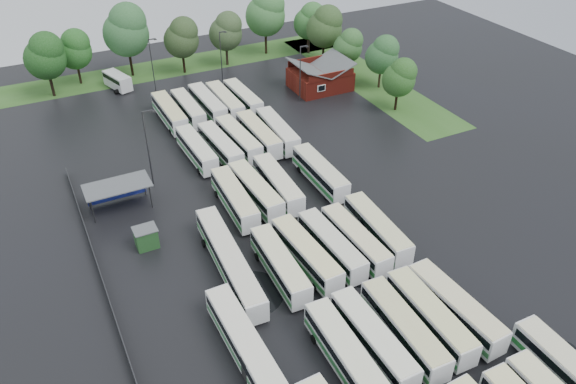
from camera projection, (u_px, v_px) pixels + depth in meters
name	position (u px, v px, depth m)	size (l,w,h in m)	color
ground	(320.00, 269.00, 62.76)	(160.00, 160.00, 0.00)	black
brick_building	(320.00, 79.00, 102.06)	(10.07, 8.60, 5.39)	maroon
wash_shed	(117.00, 187.00, 70.92)	(8.20, 4.20, 3.58)	#2D2D30
utility_hut	(146.00, 237.00, 65.30)	(2.70, 2.20, 2.62)	#1D471D
grass_strip_north	(169.00, 68.00, 111.20)	(80.00, 10.00, 0.01)	#2F591E
grass_strip_east	(365.00, 78.00, 106.84)	(10.00, 50.00, 0.01)	#2F591E
west_fence	(103.00, 283.00, 60.10)	(0.10, 50.00, 1.20)	#2D2D30
bus_r1c0	(346.00, 354.00, 50.74)	(2.90, 11.97, 3.31)	silver
bus_r1c1	(373.00, 339.00, 52.26)	(2.49, 11.61, 3.23)	silver
bus_r1c2	(404.00, 328.00, 53.28)	(2.95, 11.89, 3.28)	silver
bus_r1c3	(430.00, 316.00, 54.58)	(2.82, 11.81, 3.27)	silver
bus_r1c4	(455.00, 307.00, 55.57)	(3.05, 11.94, 3.30)	silver
bus_r2c0	(280.00, 265.00, 60.73)	(2.90, 11.59, 3.20)	silver
bus_r2c1	(306.00, 254.00, 62.18)	(3.08, 11.88, 3.28)	silver
bus_r2c2	(331.00, 245.00, 63.47)	(2.77, 11.43, 3.16)	silver
bus_r2c3	(355.00, 240.00, 64.31)	(2.67, 11.44, 3.17)	silver
bus_r2c4	(377.00, 229.00, 65.92)	(3.00, 11.77, 3.25)	silver
bus_r3c0	(235.00, 198.00, 70.95)	(2.98, 11.89, 3.28)	silver
bus_r3c1	(256.00, 190.00, 72.47)	(2.95, 11.81, 3.26)	silver
bus_r3c2	(278.00, 184.00, 73.66)	(3.04, 11.94, 3.30)	silver
bus_r3c4	(320.00, 173.00, 75.95)	(2.65, 11.90, 3.30)	silver
bus_r4c0	(197.00, 150.00, 81.18)	(2.73, 11.46, 3.17)	silver
bus_r4c1	(220.00, 146.00, 82.08)	(3.02, 11.62, 3.20)	silver
bus_r4c2	(239.00, 139.00, 83.63)	(3.00, 11.82, 3.26)	silver
bus_r4c3	(258.00, 135.00, 84.75)	(2.55, 11.85, 3.30)	silver
bus_r4c4	(277.00, 131.00, 85.70)	(3.07, 11.97, 3.30)	silver
bus_r5c0	(170.00, 113.00, 90.77)	(2.66, 11.91, 3.31)	silver
bus_r5c1	(188.00, 109.00, 92.23)	(2.48, 11.34, 3.15)	silver
bus_r5c2	(208.00, 104.00, 93.59)	(2.77, 11.94, 3.31)	silver
bus_r5c3	(225.00, 101.00, 94.29)	(2.58, 11.82, 3.29)	silver
bus_r5c4	(243.00, 98.00, 95.59)	(2.71, 11.47, 3.18)	silver
artic_bus_west_b	(229.00, 261.00, 61.24)	(3.33, 17.49, 3.23)	silver
artic_bus_west_c	(252.00, 358.00, 50.46)	(2.64, 17.38, 3.22)	silver
minibus	(117.00, 80.00, 102.13)	(4.14, 6.85, 2.81)	silver
tree_north_0	(45.00, 55.00, 96.09)	(7.07, 7.07, 11.72)	black
tree_north_1	(75.00, 49.00, 101.11)	(6.28, 6.28, 10.40)	black
tree_north_2	(127.00, 29.00, 102.93)	(8.41, 8.41, 13.93)	black
tree_north_3	(182.00, 37.00, 105.17)	(6.61, 6.61, 10.94)	black
tree_north_4	(227.00, 31.00, 108.55)	(6.47, 6.47, 10.72)	black
tree_north_5	(266.00, 12.00, 112.74)	(8.07, 8.07, 13.37)	black
tree_north_6	(309.00, 20.00, 116.35)	(5.79, 5.79, 9.59)	black
tree_east_0	(400.00, 77.00, 92.44)	(5.55, 5.55, 9.20)	black
tree_east_1	(383.00, 54.00, 99.85)	(5.93, 5.93, 9.83)	#2F2014
tree_east_2	(349.00, 45.00, 104.99)	(5.47, 5.47, 9.07)	black
tree_east_3	(325.00, 26.00, 109.00)	(7.04, 7.04, 11.65)	black
tree_east_4	(310.00, 21.00, 114.10)	(6.37, 6.37, 10.56)	black
lamp_post_ne	(301.00, 70.00, 95.17)	(1.54, 0.30, 10.00)	#2D2D30
lamp_post_nw	(148.00, 143.00, 73.44)	(1.69, 0.33, 10.95)	#2D2D30
lamp_post_back_w	(152.00, 61.00, 98.96)	(1.49, 0.29, 9.65)	#2D2D30
lamp_post_back_e	(221.00, 53.00, 102.67)	(1.45, 0.28, 9.45)	#2D2D30
puddle_2	(251.00, 294.00, 59.61)	(7.06, 7.06, 0.01)	black
puddle_3	(358.00, 274.00, 62.07)	(4.24, 4.24, 0.01)	black
puddle_4	(565.00, 351.00, 53.37)	(2.55, 2.55, 0.01)	black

